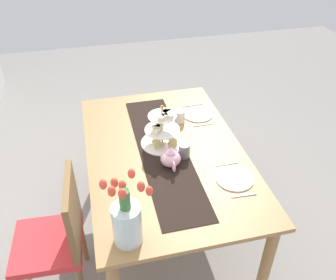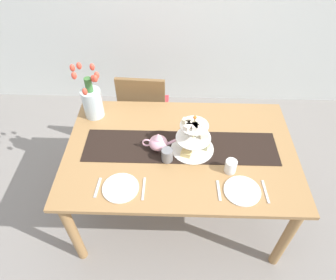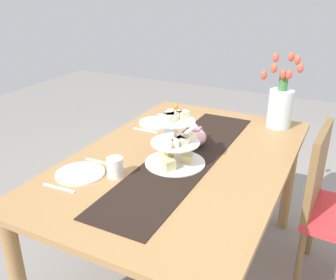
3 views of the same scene
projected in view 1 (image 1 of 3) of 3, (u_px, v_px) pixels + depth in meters
The scene contains 15 objects.
ground_plane at pixel (166, 225), 2.87m from camera, with size 8.00×8.00×0.00m, color gray.
dining_table at pixel (165, 162), 2.48m from camera, with size 1.62×1.05×0.77m.
chair_left at pixel (58, 235), 2.17m from camera, with size 0.44×0.44×0.91m.
table_runner at pixel (163, 151), 2.42m from camera, with size 1.36×0.31×0.00m, color black.
tiered_cake_stand at pixel (162, 130), 2.42m from camera, with size 0.30×0.30×0.30m.
teapot at pixel (171, 158), 2.26m from camera, with size 0.24×0.13×0.14m.
tulip_vase at pixel (127, 220), 1.74m from camera, with size 0.20×0.24×0.44m.
dinner_plate_left at pixel (235, 178), 2.19m from camera, with size 0.23×0.23×0.01m, color white.
fork_left at pixel (244, 195), 2.08m from camera, with size 0.02×0.15×0.01m, color silver.
knife_left at pixel (226, 164), 2.30m from camera, with size 0.01×0.17×0.01m, color silver.
dinner_plate_right at pixel (198, 114), 2.78m from camera, with size 0.23×0.23×0.01m, color white.
fork_right at pixel (203, 124), 2.67m from camera, with size 0.02×0.15×0.01m, color silver.
knife_right at pixel (192, 105), 2.90m from camera, with size 0.01×0.17×0.01m, color silver.
mug_grey at pixel (184, 150), 2.34m from camera, with size 0.08×0.08×0.10m, color slate.
mug_white_text at pixel (180, 116), 2.68m from camera, with size 0.08×0.08×0.10m, color white.
Camera 1 is at (-1.86, 0.42, 2.26)m, focal length 38.18 mm.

